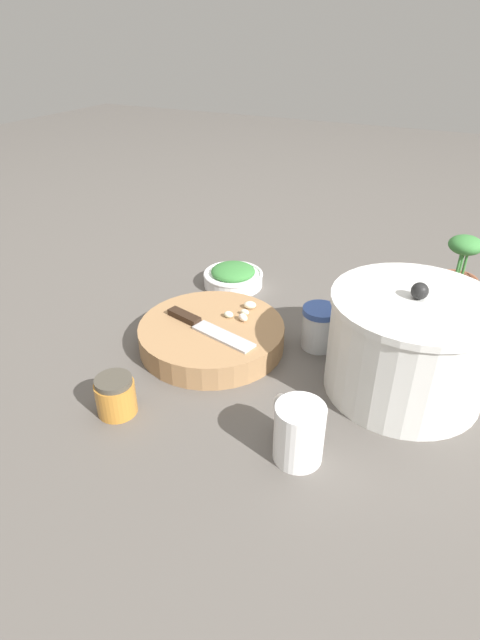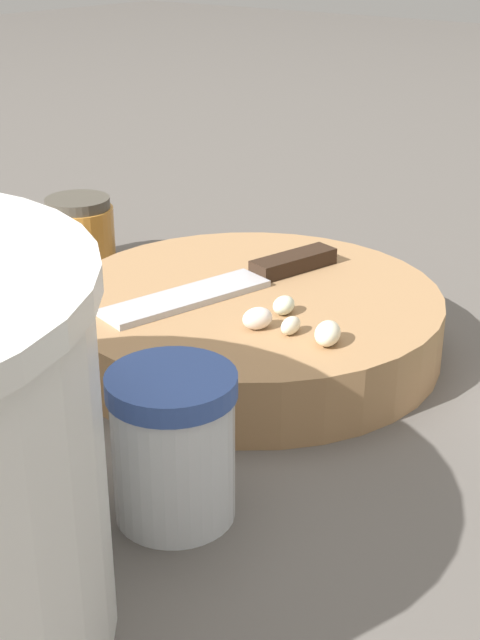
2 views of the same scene
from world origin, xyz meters
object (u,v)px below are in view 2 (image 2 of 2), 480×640
Objects in this scene: cutting_board at (252,322)px; honey_jar at (80,233)px; chef_knife at (241,280)px; garlic_cloves at (295,323)px; spice_jar at (175,446)px.

cutting_board is 0.25m from honey_jar.
honey_jar reaches higher than chef_knife.
garlic_cloves is (-0.08, 0.05, 0.00)m from chef_knife.
cutting_board is 0.03m from chef_knife.
honey_jar is at bearing 4.29° from chef_knife.
cutting_board is at bearing -63.63° from spice_jar.
cutting_board is at bearing 169.46° from chef_knife.
chef_knife is 0.23m from honey_jar.
chef_knife reaches higher than cutting_board.
cutting_board is 4.24× the size of honey_jar.
cutting_board is 0.08m from garlic_cloves.
cutting_board is 3.30× the size of spice_jar.
garlic_cloves is 0.16m from spice_jar.
honey_jar is (0.34, -0.24, -0.01)m from spice_jar.
garlic_cloves is at bearing 150.44° from cutting_board.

